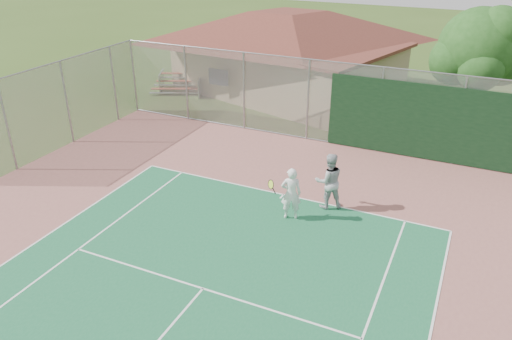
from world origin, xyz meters
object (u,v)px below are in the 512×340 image
Objects in this scene: clubhouse at (287,44)px; player_white_front at (291,194)px; tree at (481,51)px; player_grey_back at (329,181)px; bleachers at (180,83)px.

player_white_front is (5.18, -12.65, -1.76)m from clubhouse.
tree is 3.21× the size of player_white_front.
clubhouse is 10.00m from tree.
player_grey_back is (-3.61, -9.05, -2.70)m from tree.
bleachers is at bearing -137.59° from clubhouse.
bleachers is 15.28m from tree.
clubhouse is at bearing -90.14° from player_white_front.
player_white_front is (10.48, -10.00, 0.35)m from bleachers.
clubhouse reaches higher than player_white_front.
player_white_front is (-4.47, -10.22, -2.78)m from tree.
bleachers is 14.39m from player_grey_back.
clubhouse is 6.29m from bleachers.
bleachers is 14.49m from player_white_front.
player_white_front reaches higher than bleachers.
player_grey_back reaches higher than player_white_front.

